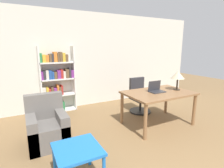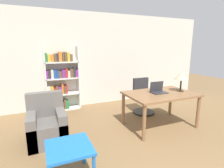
# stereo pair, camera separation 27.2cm
# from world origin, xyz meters

# --- Properties ---
(wall_back) EXTENTS (8.00, 0.06, 2.70)m
(wall_back) POSITION_xyz_m (0.00, 4.53, 1.35)
(wall_back) COLOR silver
(wall_back) RESTS_ON ground_plane
(desk) EXTENTS (1.48, 0.97, 0.75)m
(desk) POSITION_xyz_m (1.02, 2.46, 0.66)
(desk) COLOR olive
(desk) RESTS_ON ground_plane
(laptop) EXTENTS (0.34, 0.23, 0.24)m
(laptop) POSITION_xyz_m (0.99, 2.50, 0.80)
(laptop) COLOR #2D2D33
(laptop) RESTS_ON desk
(table_lamp) EXTENTS (0.31, 0.31, 0.44)m
(table_lamp) POSITION_xyz_m (1.53, 2.42, 1.10)
(table_lamp) COLOR #2D2319
(table_lamp) RESTS_ON desk
(office_chair) EXTENTS (0.57, 0.57, 0.92)m
(office_chair) POSITION_xyz_m (1.13, 3.30, 0.39)
(office_chair) COLOR black
(office_chair) RESTS_ON ground_plane
(side_table_blue) EXTENTS (0.57, 0.58, 0.49)m
(side_table_blue) POSITION_xyz_m (-1.10, 1.58, 0.41)
(side_table_blue) COLOR blue
(side_table_blue) RESTS_ON ground_plane
(armchair) EXTENTS (0.66, 0.69, 0.89)m
(armchair) POSITION_xyz_m (-1.31, 2.74, 0.30)
(armchair) COLOR #66605B
(armchair) RESTS_ON ground_plane
(bookshelf) EXTENTS (0.90, 0.28, 1.75)m
(bookshelf) POSITION_xyz_m (-0.84, 4.34, 0.83)
(bookshelf) COLOR white
(bookshelf) RESTS_ON ground_plane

